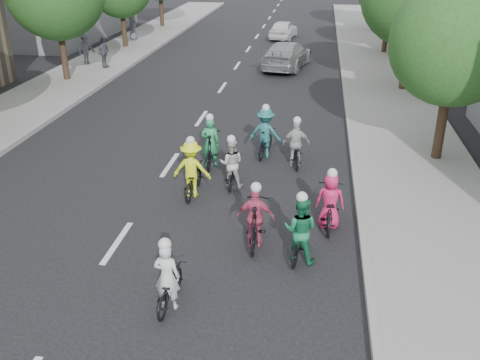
% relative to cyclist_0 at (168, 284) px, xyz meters
% --- Properties ---
extents(ground, '(120.00, 120.00, 0.00)m').
position_rel_cyclist_0_xyz_m(ground, '(-1.94, 2.18, -0.52)').
color(ground, black).
rests_on(ground, ground).
extents(sidewalk_left, '(4.00, 80.00, 0.15)m').
position_rel_cyclist_0_xyz_m(sidewalk_left, '(-9.94, 12.18, -0.44)').
color(sidewalk_left, gray).
rests_on(sidewalk_left, ground).
extents(curb_left, '(0.18, 80.00, 0.18)m').
position_rel_cyclist_0_xyz_m(curb_left, '(-7.99, 12.18, -0.43)').
color(curb_left, '#999993').
rests_on(curb_left, ground).
extents(sidewalk_right, '(4.00, 80.00, 0.15)m').
position_rel_cyclist_0_xyz_m(sidewalk_right, '(6.06, 12.18, -0.44)').
color(sidewalk_right, gray).
rests_on(sidewalk_right, ground).
extents(curb_right, '(0.18, 80.00, 0.18)m').
position_rel_cyclist_0_xyz_m(curb_right, '(4.11, 12.18, -0.43)').
color(curb_right, '#999993').
rests_on(curb_right, ground).
extents(tree_r_0, '(4.00, 4.00, 5.97)m').
position_rel_cyclist_0_xyz_m(tree_r_0, '(6.86, 8.78, 3.44)').
color(tree_r_0, black).
rests_on(tree_r_0, ground).
extents(cyclist_0, '(0.61, 1.55, 1.62)m').
position_rel_cyclist_0_xyz_m(cyclist_0, '(0.00, 0.00, 0.00)').
color(cyclist_0, black).
rests_on(cyclist_0, ground).
extents(cyclist_1, '(0.89, 1.56, 1.78)m').
position_rel_cyclist_0_xyz_m(cyclist_1, '(2.57, 2.10, 0.16)').
color(cyclist_1, black).
rests_on(cyclist_1, ground).
extents(cyclist_2, '(1.10, 1.75, 1.84)m').
position_rel_cyclist_0_xyz_m(cyclist_2, '(-0.68, 5.10, 0.16)').
color(cyclist_2, black).
rests_on(cyclist_2, ground).
extents(cyclist_3, '(0.91, 1.91, 1.70)m').
position_rel_cyclist_0_xyz_m(cyclist_3, '(1.47, 2.64, 0.13)').
color(cyclist_3, black).
rests_on(cyclist_3, ground).
extents(cyclist_4, '(0.75, 1.92, 1.66)m').
position_rel_cyclist_0_xyz_m(cyclist_4, '(3.26, 3.84, 0.06)').
color(cyclist_4, black).
rests_on(cyclist_4, ground).
extents(cyclist_5, '(0.67, 1.94, 1.81)m').
position_rel_cyclist_0_xyz_m(cyclist_5, '(-0.57, 7.35, 0.13)').
color(cyclist_5, black).
rests_on(cyclist_5, ground).
extents(cyclist_6, '(0.75, 1.61, 1.64)m').
position_rel_cyclist_0_xyz_m(cyclist_6, '(0.35, 5.92, 0.06)').
color(cyclist_6, black).
rests_on(cyclist_6, ground).
extents(cyclist_7, '(1.21, 1.69, 1.88)m').
position_rel_cyclist_0_xyz_m(cyclist_7, '(1.12, 8.39, 0.21)').
color(cyclist_7, black).
rests_on(cyclist_7, ground).
extents(cyclist_8, '(0.94, 1.66, 1.69)m').
position_rel_cyclist_0_xyz_m(cyclist_8, '(2.19, 7.80, 0.06)').
color(cyclist_8, black).
rests_on(cyclist_8, ground).
extents(follow_car_lead, '(2.94, 5.40, 1.48)m').
position_rel_cyclist_0_xyz_m(follow_car_lead, '(0.95, 21.98, 0.22)').
color(follow_car_lead, '#A4A5A9').
rests_on(follow_car_lead, ground).
extents(follow_car_trail, '(2.12, 4.07, 1.32)m').
position_rel_cyclist_0_xyz_m(follow_car_trail, '(0.08, 31.52, 0.14)').
color(follow_car_trail, white).
rests_on(follow_car_trail, ground).
extents(spectator_0, '(1.07, 1.34, 1.81)m').
position_rel_cyclist_0_xyz_m(spectator_0, '(-10.43, 20.58, 0.54)').
color(spectator_0, '#50505D').
rests_on(spectator_0, sidewalk_left).
extents(spectator_1, '(0.60, 1.05, 1.68)m').
position_rel_cyclist_0_xyz_m(spectator_1, '(-9.14, 19.95, 0.47)').
color(spectator_1, '#565462').
rests_on(spectator_1, sidewalk_left).
extents(spectator_2, '(0.82, 0.97, 1.70)m').
position_rel_cyclist_0_xyz_m(spectator_2, '(-10.35, 28.54, 0.48)').
color(spectator_2, '#575563').
rests_on(spectator_2, sidewalk_left).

